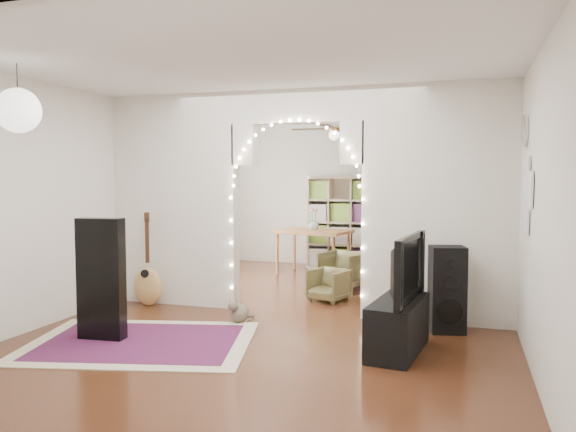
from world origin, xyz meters
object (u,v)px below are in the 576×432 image
(floor_speaker, at_px, (447,289))
(dining_chair_right, at_px, (343,270))
(acoustic_guitar, at_px, (148,271))
(dining_chair_left, at_px, (329,285))
(bookcase, at_px, (352,222))
(dining_table, at_px, (313,234))
(media_console, at_px, (398,326))

(floor_speaker, relative_size, dining_chair_right, 1.53)
(acoustic_guitar, xyz_separation_m, dining_chair_right, (2.16, 1.87, -0.17))
(floor_speaker, distance_m, dining_chair_left, 1.91)
(floor_speaker, xyz_separation_m, bookcase, (-1.77, 3.87, 0.37))
(dining_table, relative_size, dining_chair_right, 2.21)
(floor_speaker, bearing_deg, dining_chair_left, 131.11)
(acoustic_guitar, distance_m, dining_table, 3.26)
(bookcase, relative_size, dining_chair_left, 3.52)
(media_console, bearing_deg, dining_chair_right, 118.51)
(bookcase, relative_size, dining_chair_right, 2.77)
(bookcase, bearing_deg, media_console, -98.01)
(media_console, xyz_separation_m, dining_chair_left, (-1.13, 1.96, -0.04))
(acoustic_guitar, height_order, floor_speaker, acoustic_guitar)
(floor_speaker, bearing_deg, acoustic_guitar, 164.37)
(acoustic_guitar, bearing_deg, dining_table, 43.26)
(bookcase, distance_m, dining_table, 0.99)
(acoustic_guitar, bearing_deg, bookcase, 41.87)
(dining_table, xyz_separation_m, dining_chair_right, (0.74, -1.05, -0.41))
(media_console, xyz_separation_m, bookcase, (-1.35, 4.74, 0.58))
(acoustic_guitar, xyz_separation_m, floor_speaker, (3.71, -0.12, 0.01))
(media_console, xyz_separation_m, dining_chair_right, (-1.12, 2.86, 0.02))
(bookcase, xyz_separation_m, dining_chair_right, (0.22, -1.88, -0.56))
(dining_table, bearing_deg, media_console, -53.65)
(acoustic_guitar, xyz_separation_m, media_console, (3.29, -0.99, -0.20))
(dining_chair_left, bearing_deg, bookcase, 115.54)
(media_console, relative_size, bookcase, 0.60)
(dining_chair_left, bearing_deg, media_console, -39.01)
(dining_chair_right, bearing_deg, dining_table, 146.92)
(floor_speaker, distance_m, dining_chair_right, 2.53)
(dining_table, bearing_deg, bookcase, 68.88)
(floor_speaker, height_order, dining_table, floor_speaker)
(floor_speaker, xyz_separation_m, dining_chair_left, (-1.55, 1.09, -0.24))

